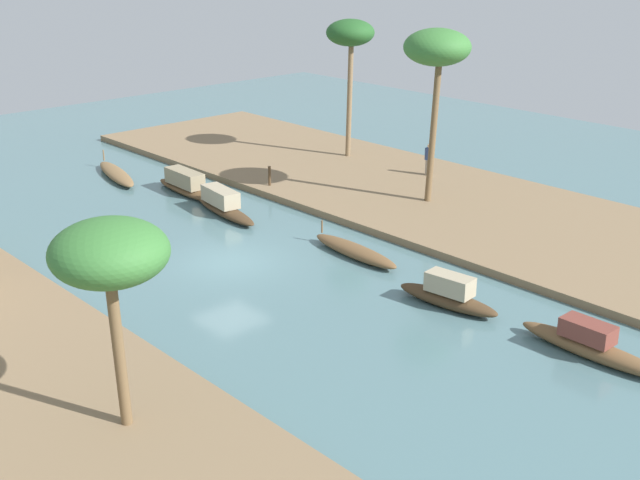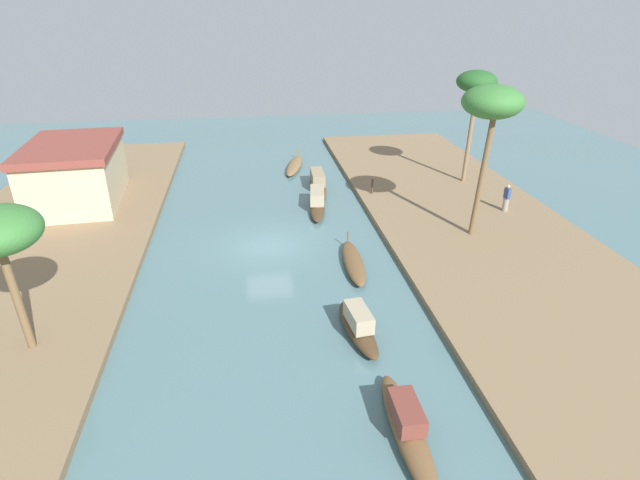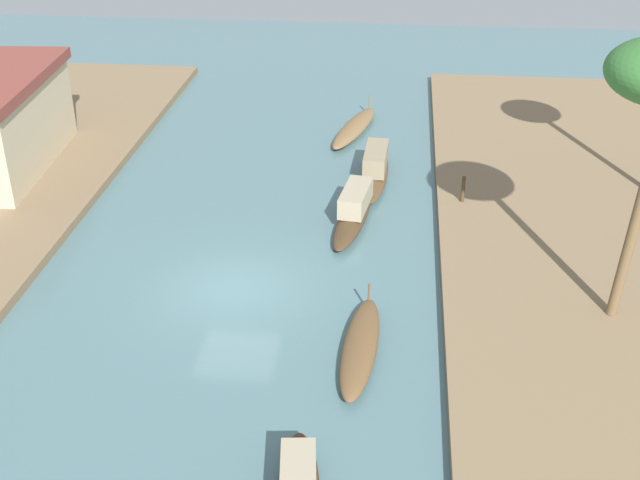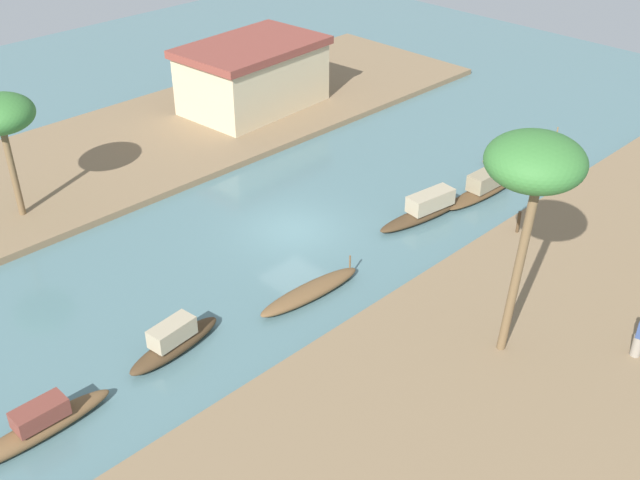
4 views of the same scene
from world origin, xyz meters
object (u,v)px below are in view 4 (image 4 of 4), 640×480
sampan_midstream (486,185)px  palm_tree_left_near (535,166)px  sampan_foreground (426,209)px  palm_tree_right_tall (0,115)px  sampan_near_left_bank (523,151)px  sampan_downstream_large (37,427)px  sampan_with_red_awning (174,341)px  mooring_post (518,222)px  person_on_near_bank (639,338)px  riverside_building (253,75)px  sampan_with_tall_canopy (310,291)px

sampan_midstream → palm_tree_left_near: 13.79m
sampan_foreground → palm_tree_right_tall: size_ratio=0.91×
sampan_foreground → palm_tree_left_near: palm_tree_left_near is taller
sampan_near_left_bank → sampan_downstream_large: sampan_downstream_large is taller
sampan_near_left_bank → palm_tree_right_tall: 25.15m
sampan_near_left_bank → palm_tree_right_tall: palm_tree_right_tall is taller
sampan_downstream_large → sampan_foreground: (18.71, 0.08, 0.06)m
sampan_with_red_awning → palm_tree_right_tall: bearing=80.5°
mooring_post → palm_tree_left_near: 10.37m
sampan_with_red_awning → palm_tree_right_tall: 13.08m
palm_tree_left_near → sampan_near_left_bank: bearing=30.5°
sampan_with_red_awning → person_on_near_bank: size_ratio=2.41×
palm_tree_left_near → sampan_midstream: bearing=37.8°
sampan_downstream_large → mooring_post: mooring_post is taller
person_on_near_bank → mooring_post: size_ratio=1.69×
sampan_downstream_large → palm_tree_left_near: (13.07, -7.85, 6.89)m
mooring_post → sampan_with_red_awning: bearing=164.3°
sampan_near_left_bank → palm_tree_left_near: palm_tree_left_near is taller
sampan_downstream_large → sampan_foreground: size_ratio=0.99×
sampan_with_red_awning → mooring_post: bearing=-22.3°
sampan_midstream → palm_tree_right_tall: (-16.65, 13.12, 4.54)m
sampan_near_left_bank → palm_tree_left_near: 18.15m
riverside_building → sampan_near_left_bank: bearing=-71.2°
sampan_downstream_large → palm_tree_left_near: bearing=-30.9°
palm_tree_left_near → palm_tree_right_tall: bearing=109.4°
sampan_foreground → sampan_midstream: 3.86m
sampan_foreground → riverside_building: 15.20m
sampan_with_red_awning → palm_tree_left_near: (7.80, -8.21, 6.84)m
sampan_with_tall_canopy → sampan_downstream_large: (-10.84, 0.61, 0.15)m
sampan_downstream_large → sampan_foreground: 18.71m
sampan_foreground → riverside_building: (2.72, 14.85, 1.76)m
sampan_downstream_large → sampan_midstream: sampan_midstream is taller
sampan_midstream → person_on_near_bank: 12.48m
sampan_midstream → palm_tree_left_near: (-9.46, -7.34, 6.84)m
sampan_with_red_awning → palm_tree_right_tall: palm_tree_right_tall is taller
sampan_with_tall_canopy → riverside_building: size_ratio=0.56×
sampan_midstream → riverside_building: 15.57m
sampan_with_red_awning → palm_tree_right_tall: (0.62, 12.25, 4.54)m
sampan_with_tall_canopy → mooring_post: bearing=-15.5°
sampan_with_tall_canopy → sampan_with_red_awning: (-5.57, 0.98, 0.20)m
sampan_near_left_bank → sampan_with_tall_canopy: bearing=-161.8°
sampan_midstream → sampan_with_red_awning: bearing=179.3°
sampan_with_red_awning → person_on_near_bank: person_on_near_bank is taller
person_on_near_bank → palm_tree_left_near: bearing=-60.1°
sampan_downstream_large → person_on_near_bank: bearing=-34.8°
sampan_with_red_awning → person_on_near_bank: (10.68, -11.45, 0.60)m
riverside_building → sampan_midstream: bearing=-90.1°
sampan_with_tall_canopy → person_on_near_bank: bearing=-60.5°
sampan_near_left_bank → sampan_foreground: (-8.76, -0.56, 0.24)m
sampan_downstream_large → person_on_near_bank: person_on_near_bank is taller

